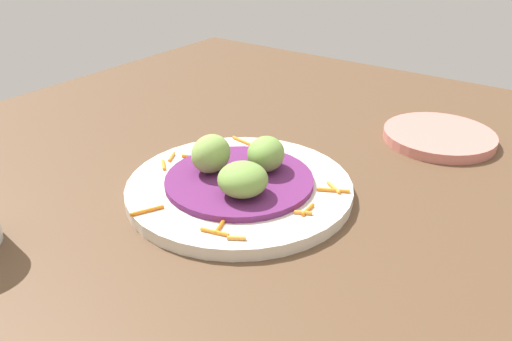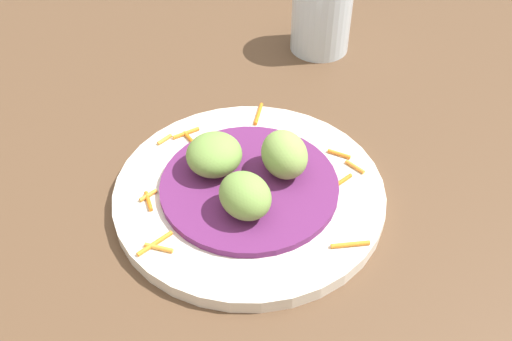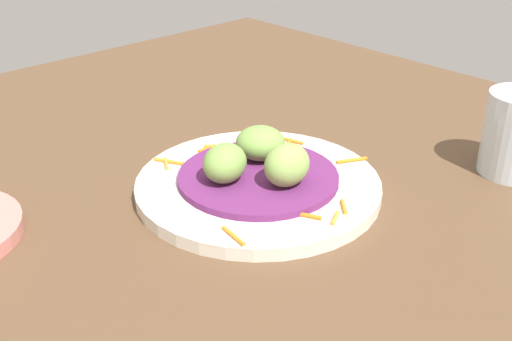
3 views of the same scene
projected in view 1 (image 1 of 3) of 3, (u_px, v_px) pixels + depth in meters
The scene contains 8 objects.
table_surface at pixel (275, 196), 63.15cm from camera, with size 110.00×110.00×2.00cm, color brown.
main_plate at pixel (239, 188), 61.25cm from camera, with size 26.26×26.26×1.43cm, color silver.
cabbage_bed at pixel (239, 180), 60.75cm from camera, with size 17.20×17.20×0.74cm, color #60235B.
carrot_garnish at pixel (237, 189), 59.15cm from camera, with size 23.21×22.26×0.40cm.
guac_scoop_left at pixel (266, 154), 61.46cm from camera, with size 5.18×4.38×4.03cm, color #759E47.
guac_scoop_center at pixel (211, 154), 61.02cm from camera, with size 4.27×5.22×4.46cm, color #84A851.
guac_scoop_right at pixel (240, 178), 56.46cm from camera, with size 5.39×5.49×3.67cm, color #759E47.
side_plate_small at pixel (439, 136), 74.59cm from camera, with size 15.52×15.52×1.41cm, color tan.
Camera 1 is at (29.92, -45.79, 32.79)cm, focal length 36.87 mm.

